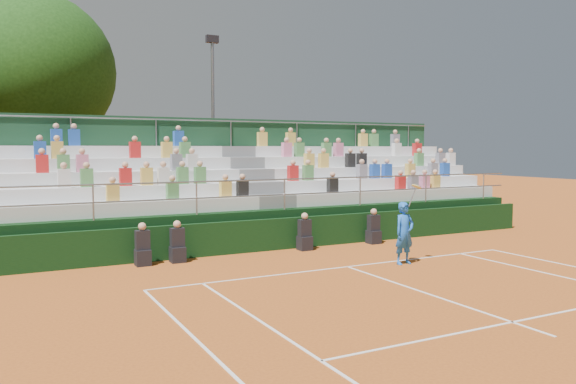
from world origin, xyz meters
TOP-DOWN VIEW (x-y plane):
  - ground at (0.00, 0.00)m, footprint 90.00×90.00m
  - courtside_wall at (0.00, 3.20)m, footprint 20.00×0.15m
  - line_officials at (-1.43, 2.75)m, footprint 8.15×0.40m
  - grandstand at (-0.00, 6.44)m, footprint 20.00×5.20m
  - tennis_player at (1.61, -0.40)m, footprint 0.86×0.46m
  - tree_east at (-6.73, 14.56)m, footprint 6.87×6.87m
  - floodlight_mast at (1.00, 13.27)m, footprint 0.60×0.25m

SIDE VIEW (x-z plane):
  - ground at x=0.00m, z-range 0.00..0.00m
  - line_officials at x=-1.43m, z-range -0.12..1.07m
  - courtside_wall at x=0.00m, z-range 0.00..1.00m
  - tennis_player at x=1.61m, z-range -0.24..1.98m
  - grandstand at x=0.00m, z-range -1.13..3.27m
  - floodlight_mast at x=1.00m, z-range 0.68..9.27m
  - tree_east at x=-6.73m, z-range 1.55..11.54m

